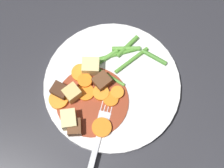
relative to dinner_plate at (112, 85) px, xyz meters
name	(u,v)px	position (x,y,z in m)	size (l,w,h in m)	color
ground_plane	(112,87)	(0.00, 0.00, -0.01)	(3.00, 3.00, 0.00)	#2D2D33
dinner_plate	(112,85)	(0.00, 0.00, 0.00)	(0.26, 0.26, 0.02)	white
stew_sauce	(91,99)	(0.05, 0.00, 0.01)	(0.13, 0.13, 0.00)	#93381E
carrot_slice_0	(85,81)	(0.03, -0.04, 0.02)	(0.03, 0.03, 0.01)	orange
carrot_slice_1	(86,93)	(0.05, -0.02, 0.01)	(0.03, 0.03, 0.01)	orange
carrot_slice_2	(102,128)	(0.07, 0.05, 0.01)	(0.04, 0.04, 0.01)	orange
carrot_slice_3	(111,99)	(0.02, 0.02, 0.01)	(0.03, 0.03, 0.01)	orange
carrot_slice_4	(103,95)	(0.03, 0.00, 0.01)	(0.03, 0.03, 0.01)	orange
carrot_slice_5	(117,93)	(0.01, 0.02, 0.01)	(0.02, 0.02, 0.01)	orange
carrot_slice_6	(59,100)	(0.09, -0.04, 0.01)	(0.04, 0.04, 0.01)	orange
carrot_slice_7	(81,73)	(0.03, -0.06, 0.01)	(0.03, 0.03, 0.01)	orange
potato_chunk_0	(72,93)	(0.07, -0.03, 0.02)	(0.03, 0.03, 0.03)	#DBBC6B
potato_chunk_1	(91,67)	(0.01, -0.05, 0.02)	(0.03, 0.03, 0.03)	#EAD68C
potato_chunk_2	(69,119)	(0.10, 0.00, 0.02)	(0.03, 0.03, 0.03)	#EAD68C
meat_chunk_0	(60,91)	(0.08, -0.05, 0.02)	(0.03, 0.02, 0.02)	#4C2B19
meat_chunk_1	(102,81)	(0.01, -0.01, 0.02)	(0.03, 0.03, 0.02)	brown
meat_chunk_2	(75,127)	(0.11, 0.02, 0.02)	(0.03, 0.02, 0.02)	brown
green_bean_0	(132,60)	(-0.06, -0.01, 0.01)	(0.01, 0.01, 0.08)	#599E38
green_bean_1	(126,49)	(-0.07, -0.03, 0.01)	(0.01, 0.01, 0.06)	#66AD42
green_bean_2	(105,59)	(-0.02, -0.05, 0.01)	(0.01, 0.01, 0.06)	#66AD42
green_bean_3	(118,54)	(-0.05, -0.04, 0.01)	(0.01, 0.01, 0.08)	#599E38
green_bean_4	(108,76)	(-0.01, -0.02, 0.01)	(0.01, 0.01, 0.07)	#599E38
green_bean_5	(127,46)	(-0.07, -0.03, 0.01)	(0.01, 0.01, 0.06)	#599E38
green_bean_6	(154,57)	(-0.10, 0.02, 0.01)	(0.01, 0.01, 0.05)	#4C8E33
fork	(100,132)	(0.08, 0.05, 0.01)	(0.16, 0.11, 0.00)	silver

